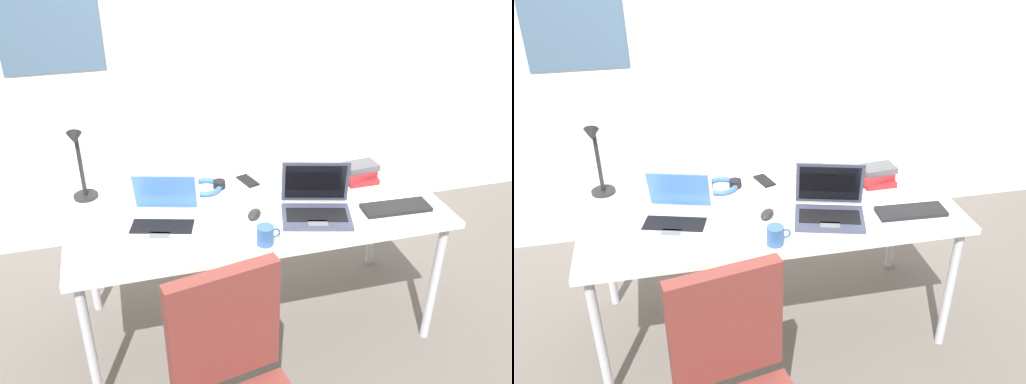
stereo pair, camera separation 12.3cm
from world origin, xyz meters
TOP-DOWN VIEW (x-y plane):
  - ground_plane at (0.00, 0.00)m, footprint 12.00×12.00m
  - wall_back at (-0.00, 1.10)m, footprint 6.00×0.13m
  - desk at (0.00, 0.00)m, footprint 1.80×0.80m
  - desk_lamp at (-0.80, 0.28)m, footprint 0.12×0.18m
  - laptop_near_mouse at (0.25, -0.15)m, footprint 0.38×0.33m
  - laptop_mid_desk at (-0.45, -0.06)m, footprint 0.38×0.35m
  - external_keyboard at (0.64, -0.20)m, footprint 0.34×0.14m
  - computer_mouse at (-0.03, -0.09)m, footprint 0.10×0.11m
  - cell_phone at (0.02, 0.26)m, footprint 0.10×0.15m
  - headphones at (-0.21, 0.23)m, footprint 0.21×0.18m
  - book_stack at (0.59, 0.12)m, footprint 0.21×0.17m
  - coffee_mug at (-0.04, -0.32)m, footprint 0.11×0.08m

SIDE VIEW (x-z plane):
  - ground_plane at x=0.00m, z-range 0.00..0.00m
  - desk at x=0.00m, z-range 0.31..1.05m
  - cell_phone at x=0.02m, z-range 0.74..0.75m
  - external_keyboard at x=0.64m, z-range 0.74..0.76m
  - headphones at x=-0.21m, z-range 0.74..0.78m
  - computer_mouse at x=-0.03m, z-range 0.74..0.77m
  - coffee_mug at x=-0.04m, z-range 0.74..0.83m
  - book_stack at x=0.59m, z-range 0.74..0.83m
  - laptop_mid_desk at x=-0.45m, z-range 0.67..0.90m
  - laptop_near_mouse at x=0.25m, z-range 0.67..0.91m
  - desk_lamp at x=-0.80m, z-range 0.74..1.14m
  - wall_back at x=0.00m, z-range 0.00..2.60m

